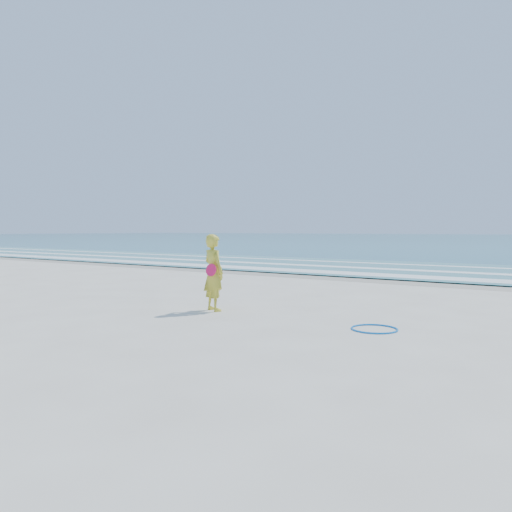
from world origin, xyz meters
The scene contains 8 objects.
ground centered at (0.00, 0.00, 0.00)m, with size 400.00×400.00×0.00m, color silver.
wet_sand centered at (0.00, 9.00, 0.00)m, with size 400.00×2.40×0.00m, color #B2A893.
shallow centered at (0.00, 14.00, 0.04)m, with size 400.00×10.00×0.01m, color #59B7AD.
foam_near centered at (0.00, 10.30, 0.05)m, with size 400.00×1.40×0.01m, color white.
foam_mid centered at (0.00, 13.20, 0.05)m, with size 400.00×0.90×0.01m, color white.
foam_far centered at (0.00, 16.50, 0.05)m, with size 400.00×0.60×0.01m, color white.
hoop centered at (4.80, 0.48, 0.01)m, with size 0.82×0.82×0.03m, color blue.
woman centered at (1.15, 0.47, 0.83)m, with size 0.71×0.58×1.67m.
Camera 1 is at (8.06, -7.86, 1.76)m, focal length 35.00 mm.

